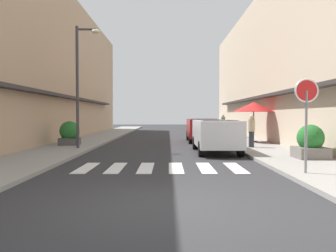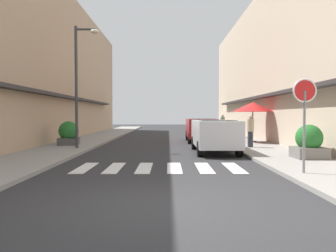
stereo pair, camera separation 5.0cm
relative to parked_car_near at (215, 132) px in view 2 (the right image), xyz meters
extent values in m
plane|color=#2B2B2D|center=(-2.36, 5.87, -0.92)|extent=(80.31, 80.31, 0.00)
cube|color=gray|center=(-7.16, 5.87, -0.86)|extent=(2.80, 51.10, 0.12)
cube|color=gray|center=(2.45, 5.87, -0.86)|extent=(2.80, 51.10, 0.12)
cube|color=tan|center=(-11.06, 6.70, 3.99)|extent=(5.00, 34.85, 9.82)
cube|color=#332D2D|center=(-8.31, 6.70, 1.88)|extent=(0.50, 24.40, 0.16)
cube|color=#C6B299|center=(6.35, 6.70, 3.93)|extent=(5.00, 34.85, 9.71)
cube|color=#332D2D|center=(3.60, 6.70, 1.88)|extent=(0.50, 24.40, 0.16)
cube|color=silver|center=(-4.73, -4.32, -0.92)|extent=(0.45, 2.20, 0.01)
cube|color=silver|center=(-3.78, -4.32, -0.92)|extent=(0.45, 2.20, 0.01)
cube|color=silver|center=(-2.83, -4.32, -0.92)|extent=(0.45, 2.20, 0.01)
cube|color=silver|center=(-1.88, -4.32, -0.92)|extent=(0.45, 2.20, 0.01)
cube|color=silver|center=(-0.93, -4.32, -0.92)|extent=(0.45, 2.20, 0.01)
cube|color=silver|center=(0.02, -4.32, -0.92)|extent=(0.45, 2.20, 0.01)
cube|color=silver|center=(0.00, 0.04, -0.04)|extent=(1.77, 4.42, 1.13)
cube|color=black|center=(0.00, -0.18, 0.27)|extent=(1.48, 2.48, 0.56)
cylinder|color=black|center=(-0.80, 1.49, -0.60)|extent=(0.22, 0.64, 0.64)
cylinder|color=black|center=(0.79, 1.50, -0.60)|extent=(0.22, 0.64, 0.64)
cylinder|color=black|center=(-0.79, -1.42, -0.60)|extent=(0.22, 0.64, 0.64)
cylinder|color=black|center=(0.80, -1.41, -0.60)|extent=(0.22, 0.64, 0.64)
cube|color=maroon|center=(0.00, 6.01, -0.04)|extent=(1.79, 4.30, 1.13)
cube|color=black|center=(0.00, 5.80, 0.27)|extent=(1.49, 2.41, 0.56)
cylinder|color=black|center=(-0.78, 7.43, -0.60)|extent=(0.23, 0.64, 0.64)
cylinder|color=black|center=(0.81, 7.42, -0.60)|extent=(0.23, 0.64, 0.64)
cylinder|color=black|center=(-0.81, 4.60, -0.60)|extent=(0.23, 0.64, 0.64)
cylinder|color=black|center=(0.78, 4.59, -0.60)|extent=(0.23, 0.64, 0.64)
cylinder|color=slate|center=(1.59, -5.92, 0.31)|extent=(0.07, 0.07, 2.22)
cylinder|color=red|center=(1.59, -5.92, 1.42)|extent=(0.64, 0.03, 0.64)
torus|color=white|center=(1.59, -5.92, 1.42)|extent=(0.65, 0.05, 0.65)
cylinder|color=#38383D|center=(-6.44, 1.01, 2.08)|extent=(0.14, 0.14, 5.77)
cylinder|color=#38383D|center=(-5.99, 1.01, 4.82)|extent=(0.90, 0.10, 0.10)
ellipsoid|color=beige|center=(-5.54, 1.01, 4.72)|extent=(0.44, 0.28, 0.20)
cylinder|color=#262626|center=(2.84, 4.50, -0.77)|extent=(0.48, 0.48, 0.06)
cylinder|color=#4C3823|center=(2.84, 4.50, 0.22)|extent=(0.06, 0.06, 2.04)
cone|color=red|center=(2.84, 4.50, 1.24)|extent=(2.37, 2.37, 0.55)
cube|color=slate|center=(3.03, -2.82, -0.60)|extent=(1.08, 1.08, 0.41)
sphere|color=#236628|center=(3.03, -2.82, -0.06)|extent=(0.96, 0.96, 0.96)
cube|color=#4C4C4C|center=(-7.31, 2.66, -0.62)|extent=(0.96, 0.96, 0.37)
sphere|color=#236628|center=(-7.31, 2.66, -0.07)|extent=(1.03, 1.03, 1.03)
cube|color=#4C4C4C|center=(2.80, 8.53, -0.56)|extent=(0.75, 0.75, 0.49)
sphere|color=#195623|center=(2.80, 8.53, -0.05)|extent=(0.73, 0.73, 0.73)
cylinder|color=#282B33|center=(1.94, 1.37, -0.42)|extent=(0.26, 0.26, 0.77)
cylinder|color=tan|center=(1.94, 1.37, 0.27)|extent=(0.34, 0.34, 0.61)
sphere|color=tan|center=(1.94, 1.37, 0.68)|extent=(0.21, 0.21, 0.21)
cylinder|color=#282B33|center=(2.43, 12.66, -0.41)|extent=(0.26, 0.26, 0.79)
cylinder|color=#4C7259|center=(2.43, 12.66, 0.31)|extent=(0.34, 0.34, 0.63)
sphere|color=tan|center=(2.43, 12.66, 0.73)|extent=(0.22, 0.22, 0.22)
camera|label=1|loc=(-2.13, -14.91, 0.76)|focal=35.79mm
camera|label=2|loc=(-2.08, -14.91, 0.76)|focal=35.79mm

